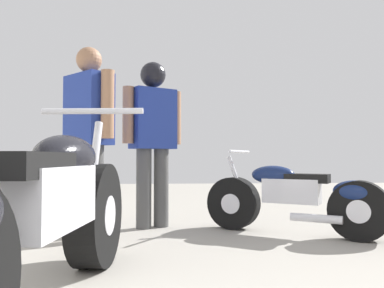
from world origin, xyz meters
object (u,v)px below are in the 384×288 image
Objects in this scene: motorcycle_maroon_cruiser at (41,219)px; motorcycle_black_naked at (295,199)px; mechanic_in_blue at (88,130)px; mechanic_with_helmet at (153,128)px.

motorcycle_black_naked is (1.82, 1.83, -0.11)m from motorcycle_maroon_cruiser.
mechanic_in_blue is (-0.14, 1.80, 0.54)m from motorcycle_maroon_cruiser.
motorcycle_maroon_cruiser is 2.59m from motorcycle_black_naked.
motorcycle_maroon_cruiser is 1.29× the size of mechanic_in_blue.
mechanic_with_helmet is (0.58, 0.52, 0.06)m from mechanic_in_blue.
mechanic_with_helmet is at bearing 79.24° from motorcycle_maroon_cruiser.
mechanic_with_helmet is at bearing 160.77° from motorcycle_black_naked.
mechanic_with_helmet is at bearing 42.01° from mechanic_in_blue.
mechanic_in_blue is at bearing -137.99° from mechanic_with_helmet.
motorcycle_black_naked is at bearing 1.07° from mechanic_in_blue.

